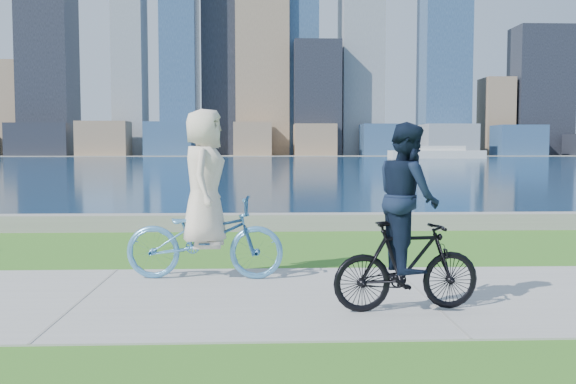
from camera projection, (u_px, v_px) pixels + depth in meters
name	position (u px, v px, depth m)	size (l,w,h in m)	color
ground	(83.00, 300.00, 7.46)	(320.00, 320.00, 0.00)	#30691B
concrete_path	(83.00, 299.00, 7.46)	(80.00, 3.50, 0.02)	#999894
seawall	(164.00, 223.00, 13.63)	(90.00, 0.50, 0.35)	gray
bay_water	(245.00, 162.00, 79.22)	(320.00, 131.00, 0.01)	#0B294B
far_shore	(252.00, 155.00, 137.03)	(320.00, 30.00, 0.12)	gray
city_skyline	(264.00, 44.00, 134.75)	(178.82, 23.86, 76.00)	#7F664E
ferry_far	(436.00, 153.00, 101.43)	(14.75, 4.22, 2.00)	silver
cyclist_woman	(205.00, 216.00, 8.54)	(0.86, 2.14, 2.26)	#5498CC
cyclist_man	(407.00, 232.00, 6.84)	(0.68, 1.66, 2.02)	black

